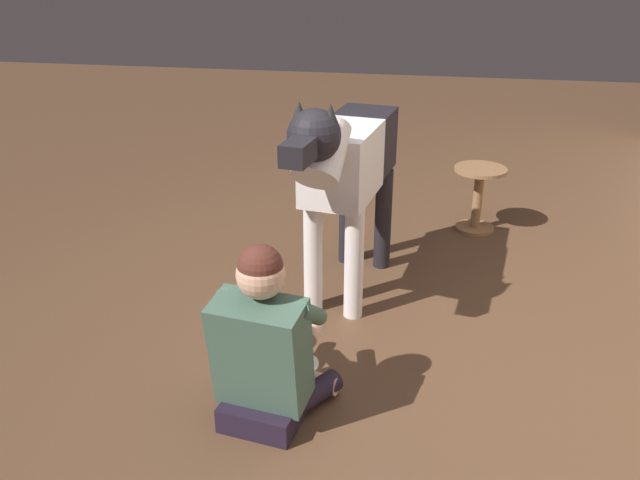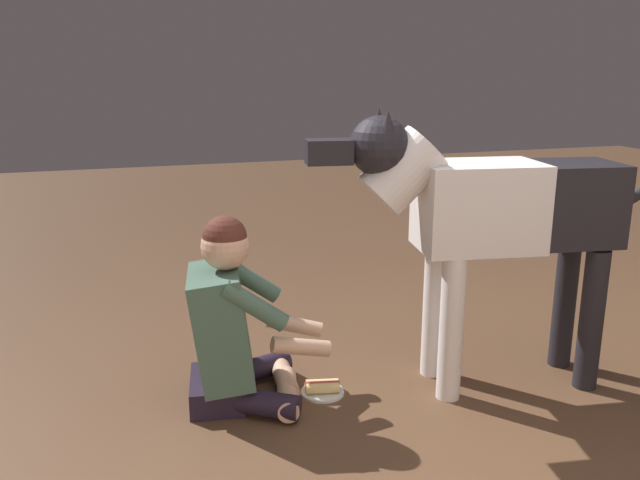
{
  "view_description": "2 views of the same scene",
  "coord_description": "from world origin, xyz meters",
  "px_view_note": "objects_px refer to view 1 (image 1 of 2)",
  "views": [
    {
      "loc": [
        3.04,
        0.11,
        2.0
      ],
      "look_at": [
        -0.1,
        -0.45,
        0.55
      ],
      "focal_mm": 36.94,
      "sensor_mm": 36.0,
      "label": 1
    },
    {
      "loc": [
        1.12,
        2.16,
        1.5
      ],
      "look_at": [
        0.26,
        -0.59,
        0.72
      ],
      "focal_mm": 36.97,
      "sensor_mm": 36.0,
      "label": 2
    }
  ],
  "objects_px": {
    "large_dog": "(345,166)",
    "round_side_table": "(478,193)",
    "hot_dog_on_plate": "(299,361)",
    "person_sitting_on_floor": "(266,349)"
  },
  "relations": [
    {
      "from": "hot_dog_on_plate",
      "to": "round_side_table",
      "type": "height_order",
      "value": "round_side_table"
    },
    {
      "from": "large_dog",
      "to": "round_side_table",
      "type": "height_order",
      "value": "large_dog"
    },
    {
      "from": "large_dog",
      "to": "round_side_table",
      "type": "bearing_deg",
      "value": 144.97
    },
    {
      "from": "round_side_table",
      "to": "large_dog",
      "type": "bearing_deg",
      "value": -35.03
    },
    {
      "from": "person_sitting_on_floor",
      "to": "hot_dog_on_plate",
      "type": "distance_m",
      "value": 0.52
    },
    {
      "from": "large_dog",
      "to": "round_side_table",
      "type": "xyz_separation_m",
      "value": [
        -1.19,
        0.83,
        -0.55
      ]
    },
    {
      "from": "person_sitting_on_floor",
      "to": "round_side_table",
      "type": "xyz_separation_m",
      "value": [
        -2.36,
        1.01,
        -0.07
      ]
    },
    {
      "from": "large_dog",
      "to": "hot_dog_on_plate",
      "type": "relative_size",
      "value": 7.91
    },
    {
      "from": "person_sitting_on_floor",
      "to": "hot_dog_on_plate",
      "type": "xyz_separation_m",
      "value": [
        -0.4,
        0.06,
        -0.33
      ]
    },
    {
      "from": "person_sitting_on_floor",
      "to": "hot_dog_on_plate",
      "type": "height_order",
      "value": "person_sitting_on_floor"
    }
  ]
}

